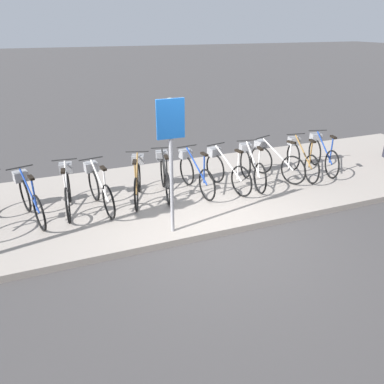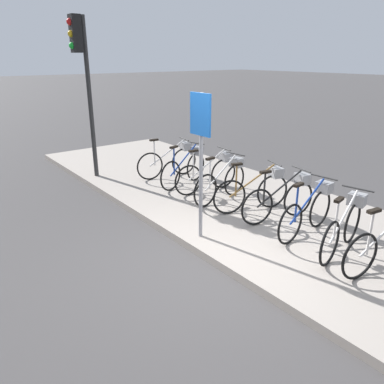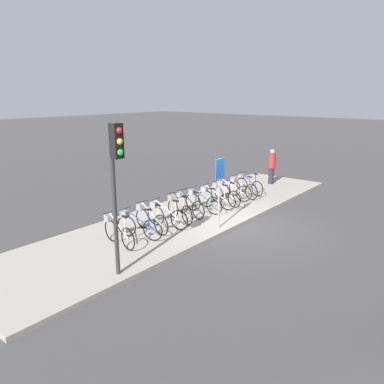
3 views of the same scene
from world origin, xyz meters
name	(u,v)px [view 3 (image 3 of 3)]	position (x,y,z in m)	size (l,w,h in m)	color
ground_plane	(238,228)	(0.00, 0.00, 0.00)	(120.00, 120.00, 0.00)	#423F3F
sidewalk	(194,215)	(0.00, 1.84, 0.06)	(15.08, 3.68, 0.12)	#9E9389
parked_bicycle_0	(117,230)	(-3.56, 1.73, 0.54)	(0.46, 1.52, 0.94)	black
parked_bicycle_1	(137,224)	(-2.88, 1.67, 0.54)	(0.55, 1.49, 0.94)	black
parked_bicycle_2	(149,218)	(-2.23, 1.81, 0.54)	(0.46, 1.53, 0.94)	black
parked_bicycle_3	(165,214)	(-1.67, 1.68, 0.54)	(0.46, 1.52, 0.94)	black
parked_bicycle_4	(178,208)	(-0.90, 1.79, 0.54)	(0.60, 1.47, 0.94)	black
parked_bicycle_5	(188,204)	(-0.32, 1.84, 0.54)	(0.48, 1.51, 0.94)	black
parked_bicycle_6	(201,201)	(0.29, 1.74, 0.54)	(0.46, 1.53, 0.94)	black
parked_bicycle_7	(214,197)	(0.96, 1.65, 0.54)	(0.49, 1.51, 0.94)	black
parked_bicycle_8	(224,194)	(1.59, 1.65, 0.54)	(0.46, 1.52, 0.94)	black
parked_bicycle_9	(230,190)	(2.23, 1.77, 0.54)	(0.63, 1.46, 0.94)	black
parked_bicycle_10	(241,187)	(2.90, 1.69, 0.54)	(0.46, 1.52, 0.94)	black
parked_bicycle_11	(248,184)	(3.56, 1.77, 0.54)	(0.53, 1.50, 0.94)	black
pedestrian	(272,166)	(5.85, 1.86, 0.97)	(0.34, 0.34, 1.63)	#23232D
traffic_light	(116,169)	(-4.71, 0.24, 2.65)	(0.24, 0.40, 3.52)	#2D2D2D
sign_post	(219,181)	(-0.68, 0.29, 1.63)	(0.44, 0.07, 2.22)	#99999E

